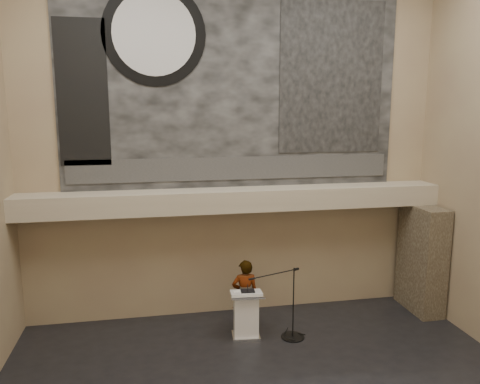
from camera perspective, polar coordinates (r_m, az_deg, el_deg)
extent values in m
cube|color=#8D7359|center=(11.26, -0.77, 5.98)|extent=(10.00, 0.02, 8.50)
cube|color=#8D7359|center=(3.72, 21.33, -3.55)|extent=(10.00, 0.02, 8.50)
cube|color=tan|center=(11.04, -0.39, -0.91)|extent=(10.00, 0.80, 0.50)
cylinder|color=#B2893D|center=(10.88, -8.66, -2.71)|extent=(0.04, 0.04, 0.06)
cylinder|color=#B2893D|center=(11.54, 8.98, -1.97)|extent=(0.04, 0.04, 0.06)
cube|color=black|center=(11.21, -0.76, 13.38)|extent=(8.00, 0.05, 5.00)
cube|color=#313131|center=(11.25, -0.70, 2.91)|extent=(7.76, 0.02, 0.55)
cylinder|color=black|center=(11.10, -10.42, 18.44)|extent=(2.30, 0.02, 2.30)
cylinder|color=silver|center=(11.08, -10.42, 18.46)|extent=(1.84, 0.02, 1.84)
cube|color=black|center=(11.84, 11.12, 13.52)|extent=(2.60, 0.02, 3.60)
cube|color=black|center=(11.08, -18.66, 11.34)|extent=(1.10, 0.02, 3.20)
cube|color=#413628|center=(12.72, 21.28, -7.56)|extent=(0.60, 1.40, 2.70)
cube|color=silver|center=(10.97, 0.72, -17.15)|extent=(0.65, 0.52, 0.08)
cube|color=white|center=(10.74, 0.73, -14.69)|extent=(0.57, 0.42, 0.96)
cube|color=white|center=(10.52, 0.75, -12.21)|extent=(0.73, 0.54, 0.13)
cube|color=black|center=(10.49, 0.95, -12.00)|extent=(0.32, 0.27, 0.04)
cube|color=white|center=(10.45, -0.07, -12.18)|extent=(0.26, 0.33, 0.00)
imported|color=silver|center=(11.01, 0.61, -12.45)|extent=(0.63, 0.42, 1.68)
cylinder|color=black|center=(11.06, 6.43, -17.13)|extent=(0.52, 0.52, 0.02)
cylinder|color=black|center=(10.72, 6.52, -13.31)|extent=(0.03, 0.03, 1.63)
cylinder|color=black|center=(10.13, 4.11, -9.96)|extent=(1.15, 0.43, 0.02)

